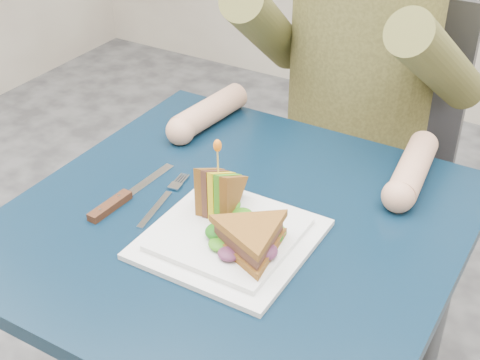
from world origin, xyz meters
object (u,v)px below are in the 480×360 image
Objects in this scene: plate at (230,237)px; table at (235,254)px; chair at (365,147)px; diner at (363,21)px; knife at (118,201)px; sandwich_upright at (218,193)px; fork at (162,201)px; sandwich_flat at (252,239)px.

table is at bearing 114.15° from plate.
chair is 0.39m from diner.
plate is at bearing -87.87° from chair.
table is 0.23m from knife.
plate is 0.23m from knife.
knife is at bearing -163.22° from sandwich_upright.
plate is 0.17m from fork.
chair is at bearing 74.47° from knife.
sandwich_upright reaches higher than table.
sandwich_upright is at bearing -92.31° from diner.
fork is at bearing 164.50° from sandwich_flat.
chair is at bearing 90.00° from table.
diner reaches higher than chair.
diner is at bearing 92.52° from plate.
knife is at bearing -105.53° from chair.
sandwich_flat is at bearing -15.50° from fork.
chair is 0.75m from plate.
table is 0.67m from chair.
diner is 0.61m from fork.
table is 0.16m from fork.
sandwich_upright reaches higher than fork.
diner is 0.67m from knife.
knife reaches higher than table.
diner reaches higher than table.
chair is 4.89× the size of sandwich_flat.
table is 0.61m from diner.
diner is 4.16× the size of fork.
sandwich_flat is at bearing -3.21° from knife.
sandwich_upright is (-0.05, 0.04, 0.05)m from plate.
diner reaches higher than knife.
fork is (-0.14, -0.68, 0.19)m from chair.
sandwich_upright is at bearing -147.30° from table.
sandwich_flat reaches higher than knife.
plate is 0.07m from sandwich_flat.
fork is (-0.22, 0.06, -0.04)m from sandwich_flat.
sandwich_flat is at bearing -82.62° from diner.
diner is at bearing 71.81° from knife.
diner reaches higher than sandwich_upright.
plate is at bearing -42.41° from sandwich_upright.
sandwich_flat is (0.05, -0.03, 0.04)m from plate.
table is at bearing 9.94° from fork.
chair is (0.00, 0.66, -0.11)m from table.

